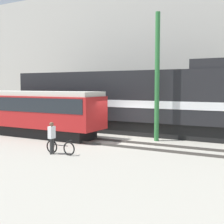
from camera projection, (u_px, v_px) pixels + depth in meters
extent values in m
plane|color=#9E998C|center=(123.00, 141.00, 19.47)|extent=(120.00, 120.00, 0.00)
cube|color=#47423D|center=(108.00, 145.00, 17.81)|extent=(60.00, 0.07, 0.14)
cube|color=#47423D|center=(120.00, 141.00, 19.07)|extent=(60.00, 0.07, 0.14)
cube|color=#47423D|center=(140.00, 134.00, 21.69)|extent=(60.00, 0.07, 0.14)
cube|color=#47423D|center=(147.00, 132.00, 22.94)|extent=(60.00, 0.07, 0.14)
cube|color=#B7B2A8|center=(181.00, 54.00, 29.37)|extent=(46.24, 6.00, 12.82)
cube|color=black|center=(120.00, 125.00, 23.20)|extent=(15.62, 2.55, 1.00)
cube|color=black|center=(120.00, 95.00, 23.02)|extent=(16.98, 3.00, 3.46)
cube|color=white|center=(120.00, 102.00, 23.06)|extent=(16.64, 3.04, 0.50)
cube|color=black|center=(219.00, 65.00, 19.48)|extent=(3.00, 2.85, 0.60)
cube|color=black|center=(32.00, 131.00, 21.54)|extent=(9.36, 2.00, 0.70)
cube|color=#B21E1E|center=(31.00, 111.00, 21.42)|extent=(10.64, 2.50, 2.07)
cube|color=#1E2328|center=(31.00, 104.00, 21.38)|extent=(10.21, 2.54, 0.90)
cube|color=beige|center=(31.00, 93.00, 21.32)|extent=(10.43, 2.38, 0.30)
torus|color=black|center=(69.00, 149.00, 15.38)|extent=(0.68, 0.07, 0.68)
torus|color=black|center=(52.00, 147.00, 15.89)|extent=(0.68, 0.07, 0.68)
cylinder|color=black|center=(60.00, 145.00, 15.62)|extent=(0.91, 0.04, 0.04)
cylinder|color=black|center=(54.00, 144.00, 15.80)|extent=(0.03, 0.03, 0.31)
cylinder|color=#262626|center=(69.00, 141.00, 15.34)|extent=(0.03, 0.44, 0.02)
cylinder|color=#333333|center=(53.00, 146.00, 15.76)|extent=(0.11, 0.11, 0.80)
cylinder|color=#333333|center=(51.00, 146.00, 15.62)|extent=(0.11, 0.11, 0.80)
cube|color=white|center=(52.00, 132.00, 15.63)|extent=(0.22, 0.36, 0.61)
sphere|color=brown|center=(52.00, 124.00, 15.60)|extent=(0.22, 0.22, 0.22)
cylinder|color=#2D7238|center=(157.00, 77.00, 19.18)|extent=(0.29, 0.29, 7.91)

